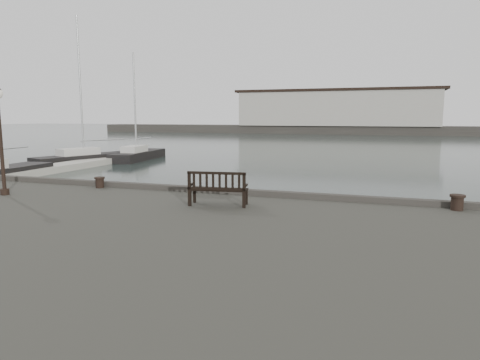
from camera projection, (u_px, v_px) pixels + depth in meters
The scene contains 8 objects.
ground at pixel (264, 241), 14.33m from camera, with size 400.00×400.00×0.00m, color black.
pontoon at pixel (28, 172), 30.04m from camera, with size 2.00×24.00×0.50m, color #A6A199.
breakwater at pixel (350, 116), 101.29m from camera, with size 140.00×9.50×12.20m.
bench at pixel (218, 195), 12.42m from camera, with size 1.77×0.84×0.98m.
bollard_left at pixel (100, 182), 15.54m from camera, with size 0.37×0.37×0.39m, color black.
bollard_right at pixel (457, 202), 11.79m from camera, with size 0.41×0.41×0.43m, color black.
yacht_b at pixel (89, 160), 38.30m from camera, with size 5.39×10.16×13.22m.
yacht_d at pixel (139, 157), 41.45m from camera, with size 3.22×8.54×10.65m.
Camera 1 is at (3.73, -13.39, 4.12)m, focal length 32.00 mm.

